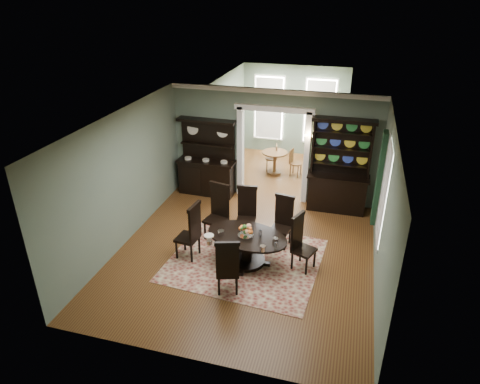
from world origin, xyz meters
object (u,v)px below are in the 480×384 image
Objects in this scene: welsh_dresser at (338,178)px; parlor_table at (275,159)px; dining_table at (247,243)px; sideboard at (207,168)px.

parlor_table is at bearing 137.52° from welsh_dresser.
dining_table is 2.49× the size of parlor_table.
sideboard is at bearing -130.61° from parlor_table.
welsh_dresser is at bearing -42.28° from parlor_table.
welsh_dresser is at bearing 1.16° from sideboard.
parlor_table is (1.55, 1.81, -0.27)m from sideboard.
dining_table is 0.91× the size of sideboard.
sideboard is 3.57m from welsh_dresser.
parlor_table is at bearing 106.16° from dining_table.
welsh_dresser reaches higher than dining_table.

